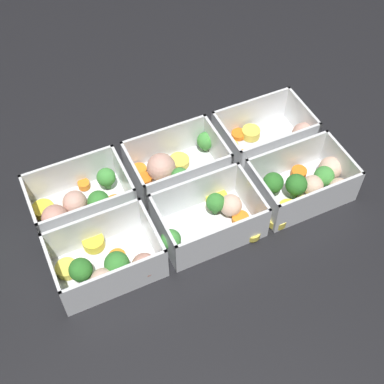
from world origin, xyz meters
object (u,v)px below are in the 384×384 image
Objects in this scene: container_near_left at (107,263)px; container_far_left at (83,203)px; container_near_right at (306,184)px; container_far_center at (174,166)px; container_near_center at (211,217)px; container_far_right at (269,138)px.

container_far_left is at bearing 89.26° from container_near_left.
container_near_right is at bearing 0.76° from container_near_left.
container_near_right is 1.06× the size of container_far_left.
container_far_center is at bearing 3.33° from container_far_left.
container_near_left is 0.22m from container_far_center.
container_far_left is at bearing 161.27° from container_near_right.
container_far_right is at bearing 33.11° from container_near_center.
container_far_left is at bearing 147.41° from container_near_center.
container_far_left is at bearing 179.94° from container_far_right.
container_near_right is 0.24m from container_far_center.
container_near_left is at bearing -160.59° from container_far_right.
container_far_right is (-0.00, 0.12, -0.00)m from container_near_right.
container_near_center is 0.18m from container_near_right.
container_near_center is 0.98× the size of container_far_right.
container_near_center is at bearing 177.91° from container_near_right.
container_near_center is 0.22m from container_far_left.
container_near_left and container_near_center have the same top height.
container_near_right and container_far_center have the same top height.
container_near_left and container_far_right have the same top height.
container_near_center is at bearing -85.40° from container_far_center.
container_near_left is 0.90× the size of container_near_right.
container_far_center is (-0.01, 0.13, 0.00)m from container_near_center.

